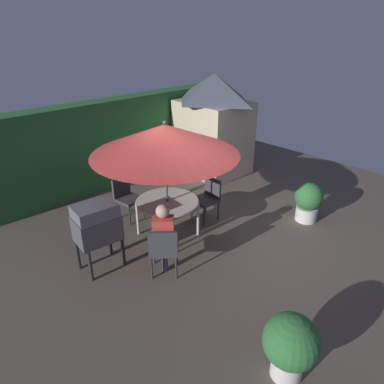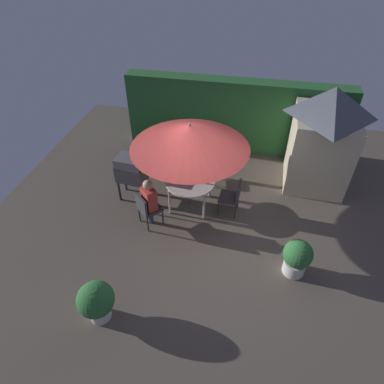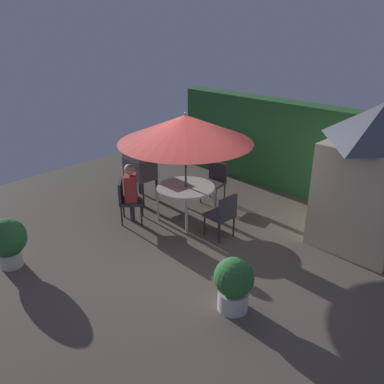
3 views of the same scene
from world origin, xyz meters
name	(u,v)px [view 3 (image 3 of 3)]	position (x,y,z in m)	size (l,w,h in m)	color
ground_plane	(193,242)	(0.00, 0.00, 0.00)	(11.00, 11.00, 0.00)	brown
hedge_backdrop	(293,148)	(0.00, 3.50, 1.08)	(6.44, 0.53, 2.15)	#28602D
garden_shed	(373,174)	(2.31, 2.27, 1.35)	(1.63, 1.91, 2.64)	#C6B793
patio_table	(186,189)	(-0.75, 0.59, 0.69)	(1.19, 1.19, 0.75)	white
patio_umbrella	(185,129)	(-0.75, 0.59, 1.96)	(2.66, 2.66, 2.29)	#4C4C51
bbq_grill	(140,165)	(-2.22, 0.61, 0.85)	(0.75, 0.57, 1.20)	#47474C
chair_near_shed	(127,198)	(-1.57, -0.29, 0.52)	(0.65, 0.65, 0.90)	#38383D
chair_far_side	(223,213)	(0.30, 0.51, 0.52)	(0.50, 0.49, 0.90)	#38383D
chair_toward_hedge	(215,180)	(-0.93, 1.74, 0.52)	(0.53, 0.53, 0.90)	#38383D
potted_plant_by_shed	(7,240)	(-1.72, -2.72, 0.50)	(0.65, 0.65, 0.88)	silver
potted_plant_by_grill	(234,283)	(1.74, -1.00, 0.46)	(0.58, 0.58, 0.84)	silver
person_in_red	(131,186)	(-1.51, -0.23, 0.78)	(0.41, 0.41, 1.26)	#CC3D33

